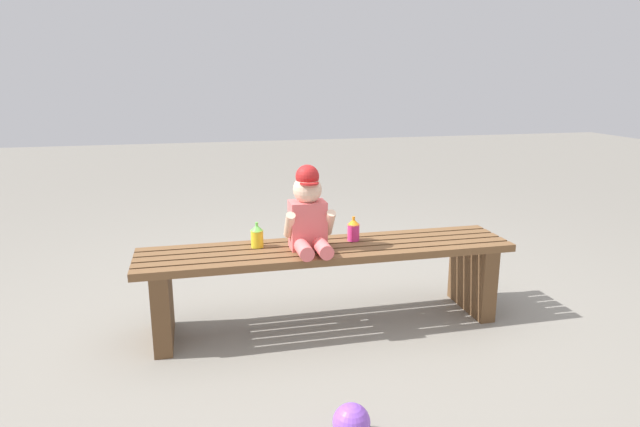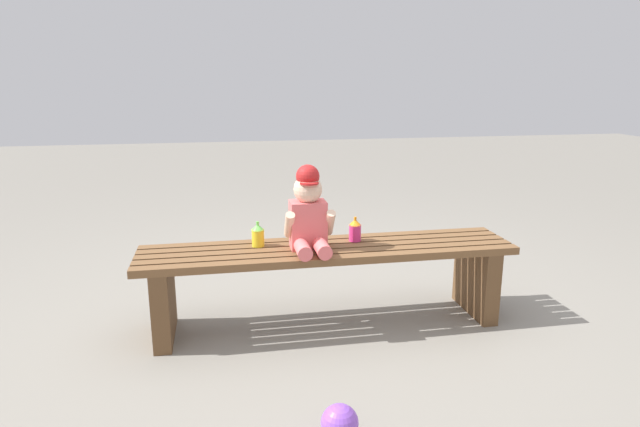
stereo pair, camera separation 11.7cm
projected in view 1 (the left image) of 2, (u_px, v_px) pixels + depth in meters
The scene contains 6 objects.
ground_plane at pixel (327, 323), 2.76m from camera, with size 16.00×16.00×0.00m, color gray.
park_bench at pixel (327, 270), 2.69m from camera, with size 1.82×0.38×0.41m.
child_figure at pixel (309, 213), 2.57m from camera, with size 0.23×0.27×0.40m.
sippy_cup_left at pixel (257, 236), 2.64m from camera, with size 0.06×0.06×0.12m.
sippy_cup_right at pixel (353, 229), 2.74m from camera, with size 0.06×0.06×0.12m.
toy_ball at pixel (351, 422), 1.86m from camera, with size 0.13×0.13×0.13m, color #8C4CCC.
Camera 1 is at (-0.62, -2.46, 1.21)m, focal length 30.73 mm.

